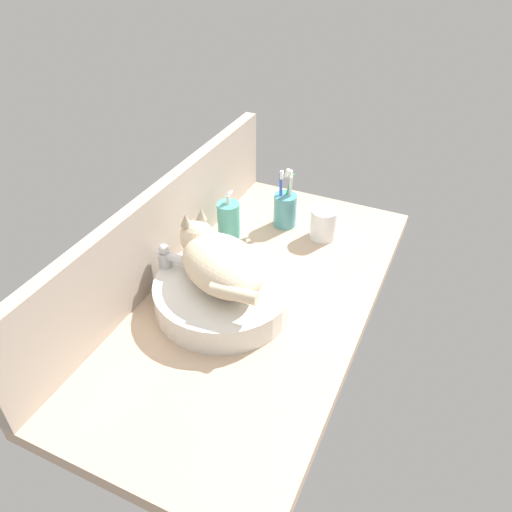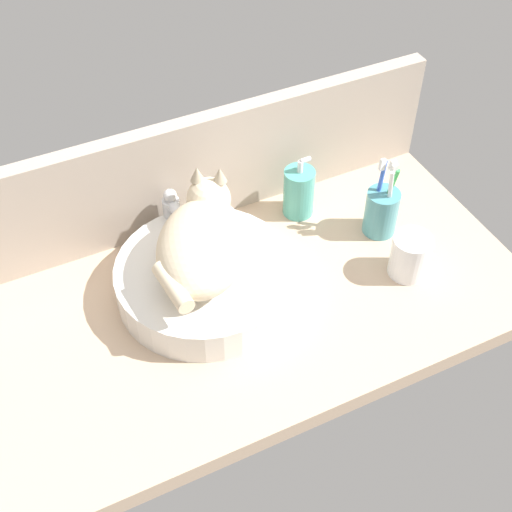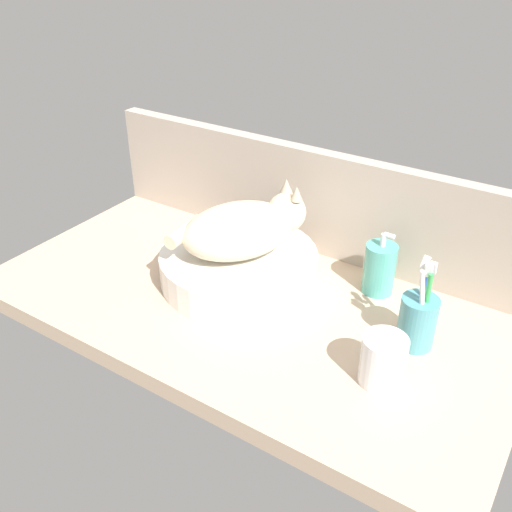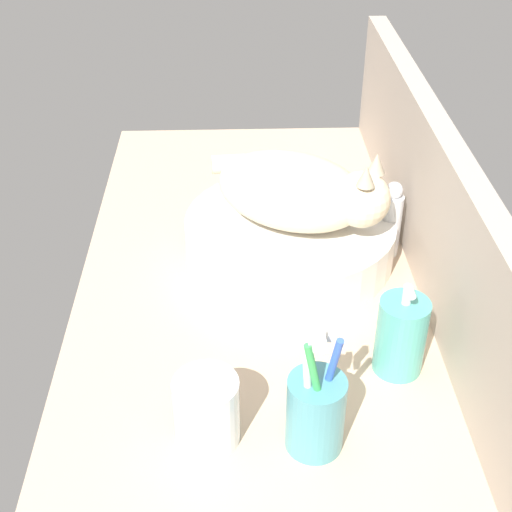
# 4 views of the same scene
# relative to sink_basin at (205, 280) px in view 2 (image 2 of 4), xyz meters

# --- Properties ---
(ground_plane) EXTENTS (1.12, 0.58, 0.04)m
(ground_plane) POSITION_rel_sink_basin_xyz_m (0.06, -0.06, -0.06)
(ground_plane) COLOR tan
(backsplash_panel) EXTENTS (1.12, 0.04, 0.25)m
(backsplash_panel) POSITION_rel_sink_basin_xyz_m (0.06, 0.21, 0.09)
(backsplash_panel) COLOR #AD9E8E
(backsplash_panel) RESTS_ON ground_plane
(sink_basin) EXTENTS (0.35, 0.35, 0.07)m
(sink_basin) POSITION_rel_sink_basin_xyz_m (0.00, 0.00, 0.00)
(sink_basin) COLOR silver
(sink_basin) RESTS_ON ground_plane
(cat) EXTENTS (0.27, 0.30, 0.14)m
(cat) POSITION_rel_sink_basin_xyz_m (0.01, 0.01, 0.09)
(cat) COLOR beige
(cat) RESTS_ON sink_basin
(faucet) EXTENTS (0.04, 0.12, 0.14)m
(faucet) POSITION_rel_sink_basin_xyz_m (-0.00, 0.16, 0.04)
(faucet) COLOR silver
(faucet) RESTS_ON ground_plane
(soap_dispenser) EXTENTS (0.07, 0.07, 0.15)m
(soap_dispenser) POSITION_rel_sink_basin_xyz_m (0.28, 0.13, 0.02)
(soap_dispenser) COLOR teal
(soap_dispenser) RESTS_ON ground_plane
(toothbrush_cup) EXTENTS (0.07, 0.07, 0.19)m
(toothbrush_cup) POSITION_rel_sink_basin_xyz_m (0.41, 0.00, 0.02)
(toothbrush_cup) COLOR teal
(toothbrush_cup) RESTS_ON ground_plane
(water_glass) EXTENTS (0.08, 0.08, 0.09)m
(water_glass) POSITION_rel_sink_basin_xyz_m (0.39, -0.13, 0.01)
(water_glass) COLOR white
(water_glass) RESTS_ON ground_plane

